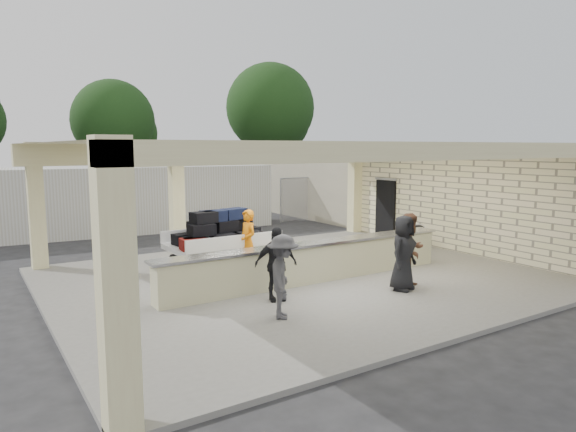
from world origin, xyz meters
TOP-DOWN VIEW (x-y plane):
  - ground at (0.00, 0.00)m, footprint 120.00×120.00m
  - pavilion at (0.21, 0.66)m, footprint 12.01×10.00m
  - baggage_counter at (0.00, -0.50)m, footprint 8.20×0.58m
  - luggage_cart at (-1.40, 1.86)m, footprint 2.84×1.80m
  - drum_fan at (5.07, 0.89)m, footprint 0.83×0.44m
  - baggage_handler at (-1.00, 1.01)m, footprint 0.36×0.63m
  - passenger_a at (1.68, -2.15)m, footprint 0.90×0.47m
  - passenger_b at (-1.58, -1.37)m, footprint 1.00×0.56m
  - passenger_c at (-2.07, -2.43)m, footprint 0.90×1.09m
  - passenger_d at (1.33, -2.27)m, footprint 0.93×0.61m
  - car_white_a at (9.35, 12.75)m, footprint 5.63×4.33m
  - car_white_b at (12.12, 13.60)m, footprint 4.71×2.90m
  - car_dark at (6.54, 14.01)m, footprint 4.74×3.52m
  - container_white at (-1.74, 10.22)m, footprint 12.29×3.47m
  - fence at (11.00, 9.00)m, footprint 12.06×0.06m
  - tree_mid at (2.32, 26.16)m, footprint 6.00×5.60m
  - tree_right at (14.32, 25.16)m, footprint 7.20×7.00m
  - adjacent_building at (9.50, 10.00)m, footprint 6.00×8.00m

SIDE VIEW (x-z plane):
  - ground at x=0.00m, z-range 0.00..0.00m
  - drum_fan at x=5.07m, z-range 0.13..1.02m
  - baggage_counter at x=0.00m, z-range 0.10..1.08m
  - car_white_b at x=12.12m, z-range 0.00..1.40m
  - car_white_a at x=9.35m, z-range 0.00..1.45m
  - car_dark at x=6.54m, z-range 0.00..1.51m
  - passenger_b at x=-1.58m, z-range 0.10..1.71m
  - passenger_c at x=-2.07m, z-range 0.10..1.75m
  - baggage_handler at x=-1.00m, z-range 0.10..1.80m
  - passenger_d at x=1.33m, z-range 0.10..1.86m
  - passenger_a at x=1.68m, z-range 0.10..1.87m
  - luggage_cart at x=-1.40m, z-range 0.20..1.83m
  - fence at x=11.00m, z-range 0.04..2.07m
  - container_white at x=-1.74m, z-range 0.00..2.63m
  - pavilion at x=0.21m, z-range -0.43..3.12m
  - adjacent_building at x=9.50m, z-range 0.00..3.20m
  - tree_mid at x=2.32m, z-range 0.96..8.96m
  - tree_right at x=14.32m, z-range 1.21..11.21m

